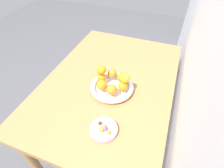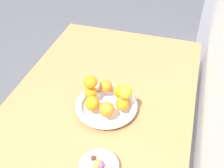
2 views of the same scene
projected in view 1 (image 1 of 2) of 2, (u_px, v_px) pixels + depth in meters
ground_plane at (111, 140)px, 1.58m from camera, size 6.00×6.00×0.00m
dining_table at (110, 90)px, 1.13m from camera, size 1.10×0.76×0.74m
fruit_bowl at (112, 87)px, 1.00m from camera, size 0.25×0.25×0.04m
candy_dish at (104, 130)px, 0.81m from camera, size 0.13×0.13×0.02m
orange_0 at (102, 77)px, 0.99m from camera, size 0.05×0.05×0.05m
orange_1 at (102, 85)px, 0.94m from camera, size 0.06×0.06×0.06m
orange_2 at (112, 90)px, 0.92m from camera, size 0.06×0.06×0.06m
orange_3 at (123, 86)px, 0.94m from camera, size 0.05×0.05×0.05m
orange_4 at (122, 78)px, 0.99m from camera, size 0.06×0.06×0.06m
orange_5 at (112, 74)px, 1.01m from camera, size 0.05×0.05×0.05m
orange_6 at (101, 70)px, 0.95m from camera, size 0.05×0.05×0.05m
orange_7 at (125, 78)px, 0.90m from camera, size 0.05×0.05×0.05m
candy_ball_0 at (104, 128)px, 0.79m from camera, size 0.02×0.02×0.02m
candy_ball_1 at (101, 130)px, 0.79m from camera, size 0.02×0.02×0.02m
candy_ball_2 at (105, 126)px, 0.80m from camera, size 0.01×0.01×0.01m
candy_ball_3 at (100, 123)px, 0.81m from camera, size 0.02×0.02×0.02m
candy_ball_4 at (103, 126)px, 0.80m from camera, size 0.02×0.02×0.02m
candy_ball_5 at (105, 128)px, 0.79m from camera, size 0.02×0.02×0.02m
candy_ball_6 at (108, 132)px, 0.78m from camera, size 0.02×0.02×0.02m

